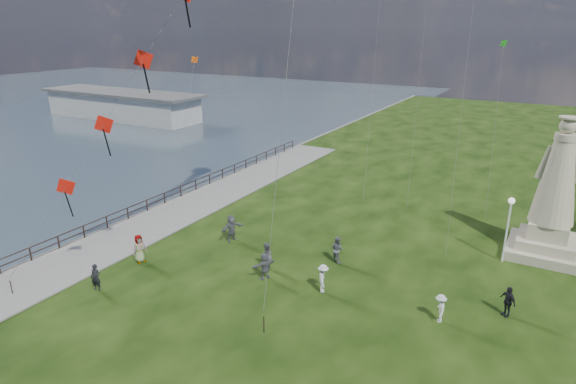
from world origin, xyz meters
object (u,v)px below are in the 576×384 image
Objects in this scene: pier_pavilion at (122,105)px; person_7 at (337,249)px; person_1 at (266,256)px; lamppost at (509,216)px; person_11 at (265,266)px; person_9 at (508,301)px; statue at (553,206)px; person_0 at (96,277)px; person_5 at (232,228)px; person_2 at (323,278)px; person_10 at (139,249)px; person_8 at (440,308)px.

person_7 is (52.52, -30.41, -0.98)m from pier_pavilion.
pier_pavilion is at bearing -158.35° from person_1.
person_7 is at bearing -150.23° from lamppost.
person_11 is (49.72, -34.51, -1.00)m from pier_pavilion.
person_1 is at bearing -34.23° from pier_pavilion.
person_9 is at bearing -162.80° from person_7.
statue is 5.75× the size of person_0.
person_5 is (-16.75, -5.93, -2.16)m from lamppost.
lamppost is 2.50× the size of person_7.
person_11 is at bearing 69.91° from person_2.
person_11 is at bearing 79.32° from person_7.
lamppost is at bearing 153.17° from person_11.
person_1 reaches higher than person_2.
person_2 is 11.88m from person_10.
person_7 is 7.94m from person_8.
lamppost is 2.82× the size of person_8.
person_8 is 10.00m from person_11.
statue is 20.89m from person_5.
person_7 is (7.64, 0.72, -0.09)m from person_5.
person_11 is (8.02, 2.06, -0.07)m from person_10.
person_7 is 0.94× the size of person_10.
person_8 is at bearing -102.69° from lamppost.
person_8 is at bearing 53.85° from person_1.
pier_pavilion is 58.30m from person_0.
person_1 is 4.89m from person_5.
person_11 reaches higher than person_9.
person_11 is at bearing -34.76° from pier_pavilion.
person_10 is at bearing -101.60° from person_1.
lamppost is 12.41m from person_2.
person_0 is 0.95× the size of person_9.
person_11 is (-11.92, -9.30, -2.26)m from lamppost.
person_5 is at bearing 29.17° from person_7.
person_9 is (13.38, 1.89, -0.04)m from person_1.
statue is 5.47× the size of person_2.
pier_pavilion is at bearing 31.30° from person_2.
person_7 is at bearing -43.04° from person_10.
person_2 is (11.19, 6.15, 0.04)m from person_0.
person_9 is at bearing -59.18° from person_10.
person_2 is at bearing -60.80° from person_10.
person_7 is 1.03× the size of person_9.
lamppost is 17.90m from person_5.
person_2 is at bearing -106.61° from person_8.
person_0 reaches higher than person_8.
statue is 2.10× the size of lamppost.
person_1 is at bearing 54.78° from person_2.
person_1 is 8.10m from person_10.
person_0 is 3.74m from person_10.
person_0 is at bearing -142.29° from lamppost.
person_11 is at bearing -140.35° from statue.
person_10 reaches higher than person_0.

